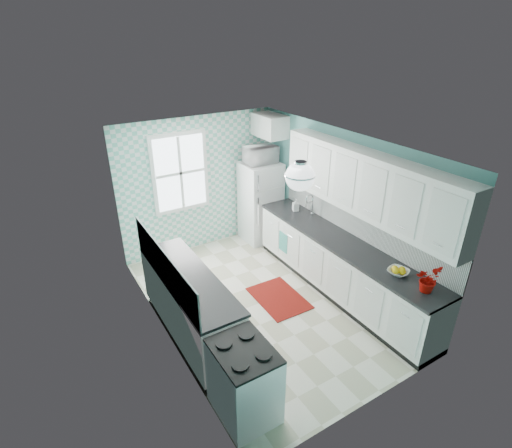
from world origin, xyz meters
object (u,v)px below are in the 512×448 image
stove (244,380)px  sink (304,218)px  fridge (260,202)px  potted_plant (428,279)px  fruit_bowl (398,272)px  ceiling_light (300,176)px  microwave (261,155)px

stove → sink: size_ratio=1.65×
fridge → potted_plant: fridge is taller
fruit_bowl → potted_plant: 0.45m
fridge → fruit_bowl: (0.09, -3.28, 0.18)m
sink → ceiling_light: bearing=-135.4°
potted_plant → microwave: (-0.09, 3.70, 0.63)m
ceiling_light → stove: 2.34m
fridge → microwave: 0.95m
fridge → sink: size_ratio=2.96×
stove → fruit_bowl: size_ratio=3.32×
ceiling_light → fruit_bowl: (1.20, -0.66, -1.35)m
ceiling_light → microwave: bearing=67.0°
fridge → sink: fridge is taller
fruit_bowl → microwave: size_ratio=0.46×
fruit_bowl → potted_plant: (0.00, -0.43, 0.13)m
microwave → fridge: bearing=56.0°
ceiling_light → potted_plant: (1.20, -1.08, -1.22)m
stove → sink: 3.23m
potted_plant → fruit_bowl: bearing=90.0°
fruit_bowl → microwave: 3.36m
stove → potted_plant: potted_plant is taller
ceiling_light → potted_plant: bearing=-42.1°
fruit_bowl → microwave: microwave is taller
ceiling_light → fridge: 3.23m
fridge → potted_plant: size_ratio=4.75×
microwave → fruit_bowl: bearing=93.3°
sink → microwave: bearing=90.5°
stove → fruit_bowl: (2.40, 0.09, 0.51)m
ceiling_light → stove: size_ratio=0.40×
fridge → microwave: bearing=51.0°
stove → potted_plant: bearing=-9.5°
microwave → sink: bearing=96.0°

